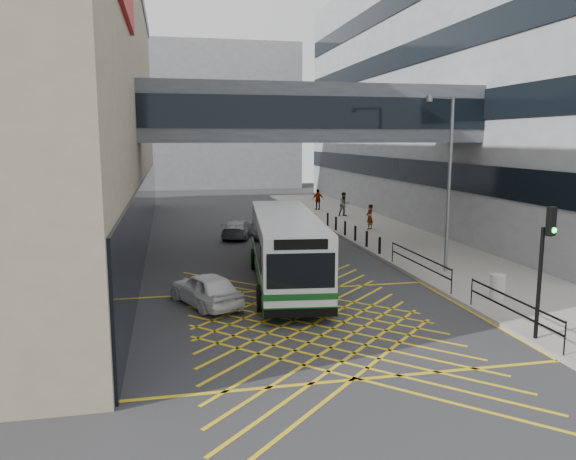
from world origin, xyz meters
TOP-DOWN VIEW (x-y plane):
  - ground at (0.00, 0.00)m, footprint 120.00×120.00m
  - building_right at (23.98, 24.00)m, footprint 24.09×44.00m
  - building_far at (-2.00, 60.00)m, footprint 28.00×16.00m
  - skybridge at (3.00, 12.00)m, footprint 20.00×4.10m
  - pavement at (9.00, 15.00)m, footprint 6.00×54.00m
  - box_junction at (0.00, 0.00)m, footprint 12.00×9.00m
  - bus at (0.17, 5.31)m, footprint 3.73×11.13m
  - car_white at (-3.37, 2.96)m, footprint 3.15×4.41m
  - car_dark at (1.11, 13.49)m, footprint 3.14×4.54m
  - car_silver at (-0.36, 17.36)m, footprint 2.84×4.30m
  - traffic_light at (6.30, -3.20)m, footprint 0.34×0.48m
  - street_lamp at (7.61, 5.53)m, footprint 1.71×0.91m
  - litter_bin at (7.50, 0.96)m, footprint 0.55×0.55m
  - kerb_railings at (6.15, 1.78)m, footprint 0.05×12.54m
  - bollards at (6.25, 15.00)m, footprint 0.14×10.14m
  - pedestrian_a at (8.57, 17.86)m, footprint 0.82×0.79m
  - pedestrian_b at (8.87, 24.49)m, footprint 0.99×0.67m
  - pedestrian_c at (7.89, 28.79)m, footprint 1.08×0.57m

SIDE VIEW (x-z plane):
  - ground at x=0.00m, z-range 0.00..0.00m
  - box_junction at x=0.00m, z-range 0.00..0.01m
  - pavement at x=9.00m, z-range 0.00..0.16m
  - bollards at x=6.25m, z-range 0.16..1.06m
  - car_silver at x=-0.36m, z-range 0.00..1.24m
  - litter_bin at x=7.50m, z-range 0.16..1.12m
  - car_white at x=-3.37m, z-range 0.00..1.30m
  - car_dark at x=1.11m, z-range 0.00..1.32m
  - kerb_railings at x=6.15m, z-range 0.38..1.38m
  - pedestrian_a at x=8.57m, z-range 0.16..1.84m
  - pedestrian_c at x=7.89m, z-range 0.16..1.93m
  - pedestrian_b at x=8.87m, z-range 0.16..2.04m
  - bus at x=0.17m, z-range 0.11..3.17m
  - traffic_light at x=6.30m, z-range 0.77..4.85m
  - street_lamp at x=7.61m, z-range 0.71..8.56m
  - skybridge at x=3.00m, z-range 6.00..9.00m
  - building_far at x=-2.00m, z-range 0.00..18.00m
  - building_right at x=23.98m, z-range 0.00..20.00m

